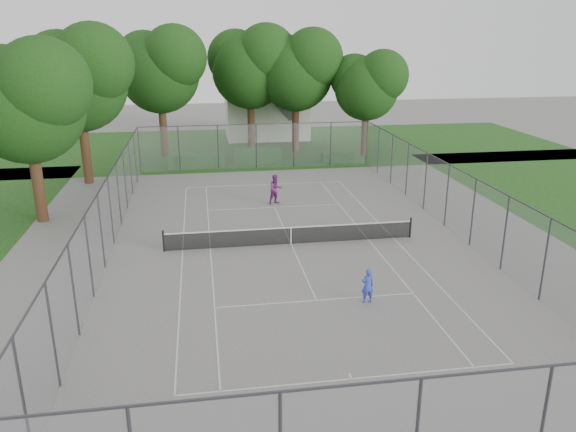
{
  "coord_description": "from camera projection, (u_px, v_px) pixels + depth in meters",
  "views": [
    {
      "loc": [
        -4.34,
        -26.53,
        10.43
      ],
      "look_at": [
        0.0,
        1.0,
        1.2
      ],
      "focal_mm": 35.0,
      "sensor_mm": 36.0,
      "label": 1
    }
  ],
  "objects": [
    {
      "name": "tree_side_front",
      "position": [
        27.0,
        97.0,
        30.07
      ],
      "size": [
        7.13,
        6.51,
        10.24
      ],
      "color": "#3C2416",
      "rests_on": "ground"
    },
    {
      "name": "perimeter_fence",
      "position": [
        291.0,
        211.0,
        28.23
      ],
      "size": [
        18.08,
        34.08,
        3.52
      ],
      "color": "#38383D",
      "rests_on": "ground"
    },
    {
      "name": "tree_far_left",
      "position": [
        160.0,
        67.0,
        46.8
      ],
      "size": [
        7.67,
        7.0,
        11.02
      ],
      "color": "#3C2416",
      "rests_on": "ground"
    },
    {
      "name": "hedge_left",
      "position": [
        196.0,
        161.0,
        44.76
      ],
      "size": [
        4.46,
        1.34,
        1.11
      ],
      "primitive_type": "cube",
      "color": "#1C4B18",
      "rests_on": "ground"
    },
    {
      "name": "house",
      "position": [
        266.0,
        97.0,
        56.58
      ],
      "size": [
        8.09,
        6.27,
        10.07
      ],
      "color": "silver",
      "rests_on": "ground"
    },
    {
      "name": "tree_side_back",
      "position": [
        78.0,
        74.0,
        38.03
      ],
      "size": [
        7.69,
        7.03,
        11.06
      ],
      "color": "#3C2416",
      "rests_on": "ground"
    },
    {
      "name": "woman_player",
      "position": [
        276.0,
        189.0,
        35.25
      ],
      "size": [
        1.12,
        1.02,
        1.88
      ],
      "primitive_type": "imported",
      "rotation": [
        0.0,
        0.0,
        0.4
      ],
      "color": "#752776",
      "rests_on": "ground"
    },
    {
      "name": "tree_far_midright",
      "position": [
        297.0,
        67.0,
        48.61
      ],
      "size": [
        7.49,
        6.84,
        10.77
      ],
      "color": "#3C2416",
      "rests_on": "ground"
    },
    {
      "name": "tree_far_midleft",
      "position": [
        251.0,
        64.0,
        49.27
      ],
      "size": [
        7.74,
        7.07,
        11.13
      ],
      "color": "#3C2416",
      "rests_on": "ground"
    },
    {
      "name": "girl_player",
      "position": [
        368.0,
        286.0,
        22.43
      ],
      "size": [
        0.57,
        0.42,
        1.46
      ],
      "primitive_type": "imported",
      "rotation": [
        0.0,
        0.0,
        3.27
      ],
      "color": "#3245BF",
      "rests_on": "ground"
    },
    {
      "name": "court_markings",
      "position": [
        291.0,
        244.0,
        28.8
      ],
      "size": [
        11.03,
        23.83,
        0.01
      ],
      "color": "beige",
      "rests_on": "ground"
    },
    {
      "name": "tree_far_right",
      "position": [
        368.0,
        83.0,
        47.6
      ],
      "size": [
        6.28,
        5.73,
        9.02
      ],
      "color": "#3C2416",
      "rests_on": "ground"
    },
    {
      "name": "tennis_net",
      "position": [
        291.0,
        235.0,
        28.64
      ],
      "size": [
        12.87,
        0.1,
        1.1
      ],
      "color": "black",
      "rests_on": "ground"
    },
    {
      "name": "hedge_right",
      "position": [
        337.0,
        157.0,
        46.73
      ],
      "size": [
        2.56,
        0.94,
        0.77
      ],
      "primitive_type": "cube",
      "color": "#1C4B18",
      "rests_on": "ground"
    },
    {
      "name": "hedge_mid",
      "position": [
        257.0,
        156.0,
        46.37
      ],
      "size": [
        3.85,
        1.1,
        1.21
      ],
      "primitive_type": "cube",
      "color": "#1C4B18",
      "rests_on": "ground"
    },
    {
      "name": "ground",
      "position": [
        291.0,
        244.0,
        28.8
      ],
      "size": [
        120.0,
        120.0,
        0.0
      ],
      "primitive_type": "plane",
      "color": "slate",
      "rests_on": "ground"
    },
    {
      "name": "grass_far",
      "position": [
        247.0,
        146.0,
        53.18
      ],
      "size": [
        60.0,
        20.0,
        0.0
      ],
      "primitive_type": "cube",
      "color": "#1B4614",
      "rests_on": "ground"
    }
  ]
}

